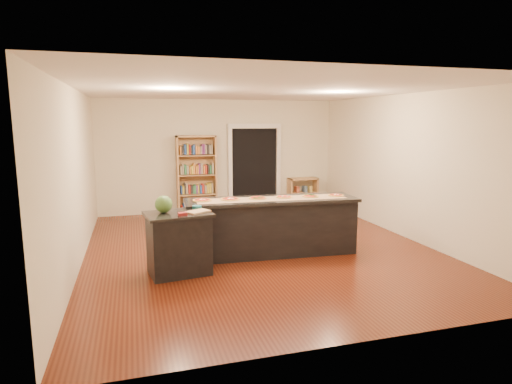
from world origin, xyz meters
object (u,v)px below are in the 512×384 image
object	(u,v)px
side_counter	(179,243)
bookshelf	(197,175)
low_shelf	(303,192)
waste_bin	(212,207)
kitchen_island	(271,226)
watermelon	(164,204)

from	to	relation	value
side_counter	bookshelf	distance (m)	4.31
side_counter	low_shelf	distance (m)	5.60
bookshelf	waste_bin	bearing A→B (deg)	-18.85
side_counter	bookshelf	xyz separation A→B (m)	(0.89, 4.19, 0.49)
waste_bin	kitchen_island	bearing A→B (deg)	-83.57
low_shelf	kitchen_island	bearing A→B (deg)	-119.64
waste_bin	watermelon	bearing A→B (deg)	-109.72
waste_bin	watermelon	distance (m)	4.36
bookshelf	side_counter	bearing A→B (deg)	-102.01
low_shelf	watermelon	bearing A→B (deg)	-133.37
kitchen_island	watermelon	distance (m)	1.99
side_counter	kitchen_island	bearing A→B (deg)	10.21
side_counter	bookshelf	world-z (taller)	bookshelf
bookshelf	low_shelf	distance (m)	2.88
kitchen_island	low_shelf	size ratio (longest dim) A/B	3.76
waste_bin	low_shelf	bearing A→B (deg)	2.85
side_counter	low_shelf	size ratio (longest dim) A/B	1.21
side_counter	waste_bin	xyz separation A→B (m)	(1.24, 4.07, -0.30)
side_counter	waste_bin	distance (m)	4.26
side_counter	watermelon	world-z (taller)	watermelon
side_counter	bookshelf	bearing A→B (deg)	69.81
watermelon	side_counter	bearing A→B (deg)	-13.75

